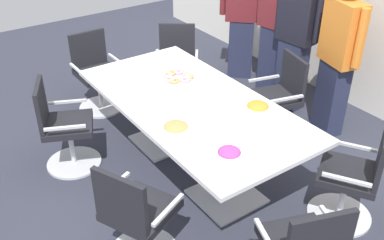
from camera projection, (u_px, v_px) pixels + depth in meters
ground_plane at (192, 167)px, 4.50m from camera, size 10.00×10.00×0.01m
conference_table at (192, 113)px, 4.17m from camera, size 2.40×1.20×0.75m
office_chair_0 at (177, 67)px, 5.56m from camera, size 0.76×0.76×0.91m
office_chair_1 at (96, 76)px, 5.35m from camera, size 0.54×0.54×0.91m
office_chair_2 at (63, 130)px, 4.33m from camera, size 0.71×0.71×0.91m
office_chair_3 at (137, 220)px, 3.29m from camera, size 0.71×0.71×0.91m
office_chair_5 at (354, 181)px, 3.68m from camera, size 0.74×0.74×0.91m
office_chair_6 at (278, 102)px, 4.81m from camera, size 0.66×0.66×0.91m
person_standing_0 at (243, 15)px, 5.85m from camera, size 0.48×0.50×1.67m
person_standing_1 at (277, 19)px, 5.33m from camera, size 0.62×0.28×1.87m
person_standing_2 at (296, 34)px, 5.09m from camera, size 0.61×0.26×1.77m
person_standing_3 at (338, 56)px, 4.62m from camera, size 0.61×0.32×1.73m
snack_bowl_chips_orange at (258, 108)px, 3.89m from camera, size 0.21×0.21×0.11m
snack_bowl_cookies at (176, 128)px, 3.65m from camera, size 0.23×0.23×0.08m
snack_bowl_candy_mix at (229, 155)px, 3.31m from camera, size 0.20×0.20×0.11m
donut_platter at (178, 77)px, 4.50m from camera, size 0.32×0.32×0.04m
plate_stack at (206, 105)px, 4.02m from camera, size 0.24×0.24×0.04m
napkin_pile at (288, 135)px, 3.55m from camera, size 0.17×0.17×0.09m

